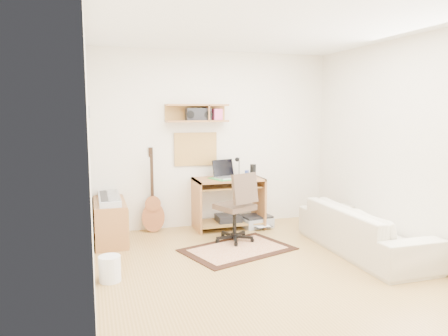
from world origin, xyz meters
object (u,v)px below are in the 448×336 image
object	(u,v)px
desk	(228,203)
sofa	(364,222)
task_chair	(235,207)
cabinet	(110,222)
printer	(256,221)

from	to	relation	value
desk	sofa	world-z (taller)	sofa
task_chair	desk	bearing A→B (deg)	56.96
task_chair	cabinet	world-z (taller)	task_chair
task_chair	sofa	bearing A→B (deg)	-54.48
desk	cabinet	size ratio (longest dim) A/B	1.11
printer	task_chair	bearing A→B (deg)	-140.57
task_chair	sofa	world-z (taller)	task_chair
printer	cabinet	bearing A→B (deg)	174.96
desk	task_chair	xyz separation A→B (m)	(-0.13, -0.67, 0.10)
task_chair	sofa	size ratio (longest dim) A/B	0.49
desk	sofa	xyz separation A→B (m)	(1.25, -1.54, 0.01)
cabinet	printer	size ratio (longest dim) A/B	2.07
cabinet	desk	bearing A→B (deg)	5.85
task_chair	printer	size ratio (longest dim) A/B	2.19
printer	sofa	size ratio (longest dim) A/B	0.22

